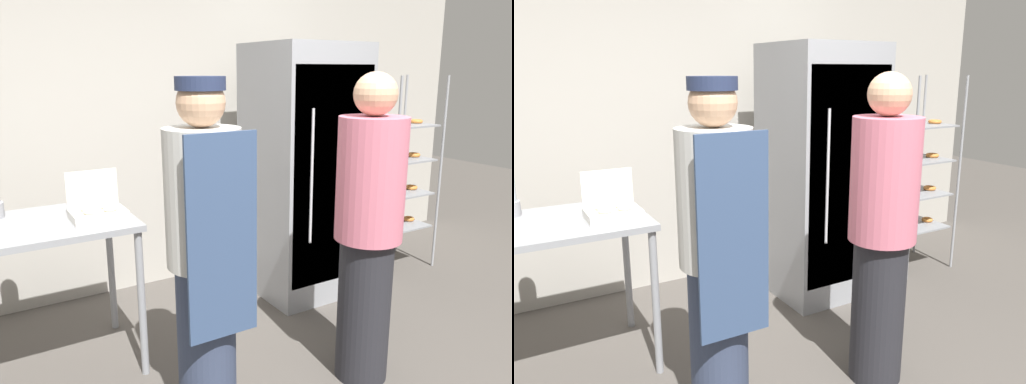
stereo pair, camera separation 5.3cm
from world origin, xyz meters
The scene contains 7 objects.
back_wall centered at (0.00, 2.28, 1.45)m, with size 6.40×0.12×2.90m, color #ADA89E.
refrigerator centered at (0.82, 1.49, 0.96)m, with size 0.75×0.76×1.92m.
baking_rack centered at (1.84, 1.46, 0.83)m, with size 0.57×0.47×1.69m.
prep_counter centered at (-1.19, 1.31, 0.81)m, with size 1.13×0.71×0.91m.
donut_box centered at (-0.82, 1.22, 0.96)m, with size 0.29×0.22×0.26m.
person_baker centered at (-0.51, 0.48, 0.89)m, with size 0.36×0.38×1.70m.
person_customer centered at (0.40, 0.34, 0.88)m, with size 0.37×0.37×1.72m.
Camera 2 is at (-1.41, -1.58, 1.73)m, focal length 35.00 mm.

